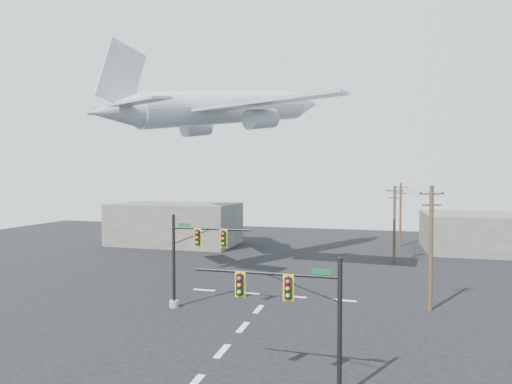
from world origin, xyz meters
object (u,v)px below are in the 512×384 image
(signal_mast_near, at_px, (305,319))
(utility_pole_a, at_px, (431,245))
(utility_pole_b, at_px, (394,223))
(utility_pole_c, at_px, (400,213))
(airliner, at_px, (228,108))
(signal_mast_far, at_px, (189,259))

(signal_mast_near, xyz_separation_m, utility_pole_a, (7.10, 14.69, 1.39))
(signal_mast_near, height_order, utility_pole_b, utility_pole_b)
(utility_pole_a, xyz_separation_m, utility_pole_c, (-0.34, 30.40, -0.12))
(utility_pole_a, relative_size, airliner, 0.32)
(utility_pole_c, bearing_deg, airliner, -135.81)
(utility_pole_b, bearing_deg, utility_pole_c, 79.77)
(utility_pole_a, bearing_deg, airliner, 131.39)
(signal_mast_far, bearing_deg, utility_pole_c, 63.82)
(signal_mast_far, height_order, utility_pole_b, utility_pole_b)
(signal_mast_near, distance_m, signal_mast_far, 14.62)
(utility_pole_b, height_order, airliner, airliner)
(signal_mast_far, xyz_separation_m, utility_pole_c, (17.07, 34.74, 0.95))
(signal_mast_near, relative_size, signal_mast_far, 1.02)
(signal_mast_near, xyz_separation_m, utility_pole_b, (5.33, 32.13, 1.21))
(signal_mast_near, height_order, airliner, airliner)
(signal_mast_far, bearing_deg, signal_mast_near, -45.09)
(signal_mast_near, relative_size, utility_pole_a, 0.78)
(signal_mast_far, xyz_separation_m, utility_pole_a, (17.41, 4.34, 1.07))
(utility_pole_b, distance_m, airliner, 22.86)
(signal_mast_near, relative_size, airliner, 0.25)
(utility_pole_b, bearing_deg, airliner, -161.67)
(signal_mast_near, relative_size, utility_pole_b, 0.81)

